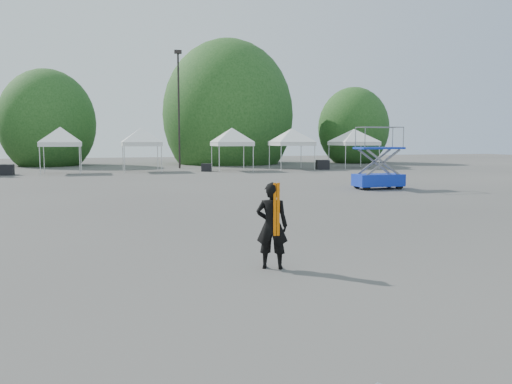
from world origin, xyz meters
name	(u,v)px	position (x,y,z in m)	size (l,w,h in m)	color
ground	(262,250)	(0.00, 0.00, 0.00)	(120.00, 120.00, 0.00)	#474442
light_pole_east	(179,102)	(3.00, 32.00, 5.52)	(0.60, 0.25, 9.80)	black
tree_mid_w	(48,123)	(-8.00, 40.00, 3.93)	(4.16, 4.16, 6.33)	#382314
tree_mid_e	(228,115)	(9.00, 39.00, 4.84)	(5.12, 5.12, 7.79)	#382314
tree_far_e	(353,128)	(22.00, 37.00, 3.63)	(3.84, 3.84, 5.84)	#382314
tent_d	(60,131)	(-6.07, 28.03, 3.06)	(3.93, 3.93, 3.88)	silver
tent_e	(141,131)	(-0.40, 28.43, 3.06)	(4.05, 4.05, 3.88)	silver
tent_f	(232,131)	(6.38, 27.33, 3.06)	(4.02, 4.02, 3.88)	silver
tent_g	(292,132)	(11.63, 28.11, 3.06)	(4.35, 4.35, 3.88)	silver
tent_h	(354,132)	(17.44, 28.34, 3.06)	(4.74, 4.74, 3.88)	silver
man	(272,226)	(-0.30, -1.56, 0.82)	(0.70, 0.60, 1.63)	black
scissor_lift	(379,158)	(9.66, 11.30, 1.53)	(2.38, 1.23, 3.03)	#0C2CA6
crate_west	(6,170)	(-9.55, 27.17, 0.37)	(0.94, 0.73, 0.73)	black
crate_mid	(206,168)	(4.32, 27.18, 0.30)	(0.77, 0.60, 0.60)	black
crate_east	(323,165)	(13.81, 26.76, 0.39)	(1.00, 0.77, 0.77)	black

